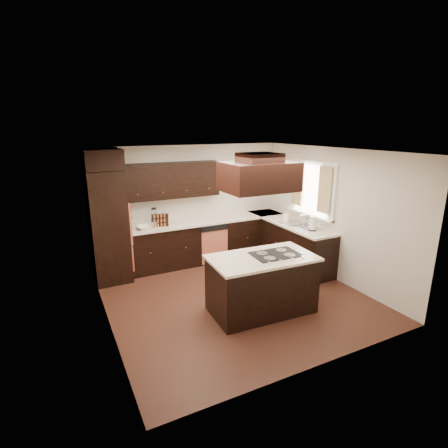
{
  "coord_description": "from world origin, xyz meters",
  "views": [
    {
      "loc": [
        -2.65,
        -4.89,
        2.87
      ],
      "look_at": [
        0.1,
        0.6,
        1.15
      ],
      "focal_mm": 28.0,
      "sensor_mm": 36.0,
      "label": 1
    }
  ],
  "objects_px": {
    "island": "(261,285)",
    "range_hood": "(259,177)",
    "spice_rack": "(160,220)",
    "oven_column": "(108,226)"
  },
  "relations": [
    {
      "from": "island",
      "to": "range_hood",
      "type": "distance_m",
      "value": 1.72
    },
    {
      "from": "island",
      "to": "spice_rack",
      "type": "height_order",
      "value": "spice_rack"
    },
    {
      "from": "oven_column",
      "to": "spice_rack",
      "type": "relative_size",
      "value": 6.85
    },
    {
      "from": "island",
      "to": "range_hood",
      "type": "bearing_deg",
      "value": 130.59
    },
    {
      "from": "range_hood",
      "to": "spice_rack",
      "type": "distance_m",
      "value": 2.7
    },
    {
      "from": "island",
      "to": "spice_rack",
      "type": "bearing_deg",
      "value": 113.75
    },
    {
      "from": "oven_column",
      "to": "range_hood",
      "type": "bearing_deg",
      "value": -50.26
    },
    {
      "from": "oven_column",
      "to": "range_hood",
      "type": "relative_size",
      "value": 2.02
    },
    {
      "from": "oven_column",
      "to": "spice_rack",
      "type": "xyz_separation_m",
      "value": [
        1.02,
        0.05,
        -0.01
      ]
    },
    {
      "from": "range_hood",
      "to": "spice_rack",
      "type": "height_order",
      "value": "range_hood"
    }
  ]
}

